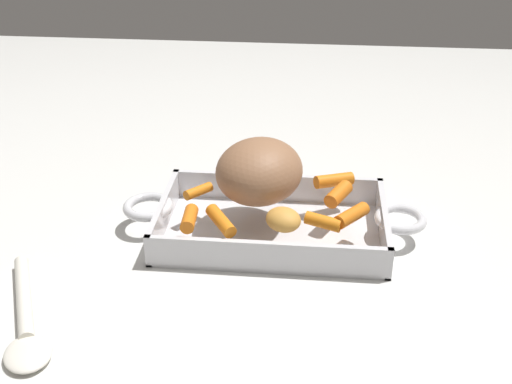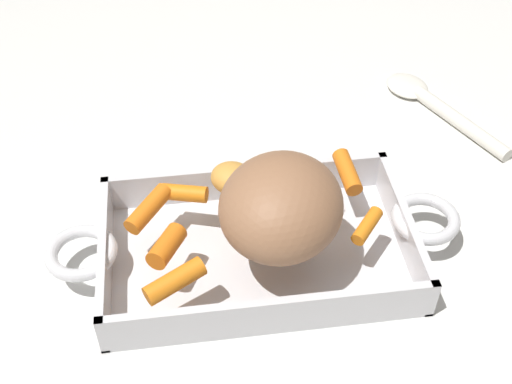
% 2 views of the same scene
% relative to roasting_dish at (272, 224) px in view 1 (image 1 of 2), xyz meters
% --- Properties ---
extents(ground_plane, '(2.01, 2.01, 0.00)m').
position_rel_roasting_dish_xyz_m(ground_plane, '(0.00, 0.00, -0.02)').
color(ground_plane, silver).
extents(roasting_dish, '(0.45, 0.20, 0.05)m').
position_rel_roasting_dish_xyz_m(roasting_dish, '(0.00, 0.00, 0.00)').
color(roasting_dish, silver).
rests_on(roasting_dish, ground_plane).
extents(pork_roast, '(0.17, 0.18, 0.09)m').
position_rel_roasting_dish_xyz_m(pork_roast, '(-0.02, 0.02, 0.08)').
color(pork_roast, '#956647').
rests_on(pork_roast, roasting_dish).
extents(baby_carrot_northwest, '(0.05, 0.03, 0.02)m').
position_rel_roasting_dish_xyz_m(baby_carrot_northwest, '(0.07, -0.05, 0.04)').
color(baby_carrot_northwest, orange).
rests_on(baby_carrot_northwest, roasting_dish).
extents(baby_carrot_northeast, '(0.05, 0.06, 0.02)m').
position_rel_roasting_dish_xyz_m(baby_carrot_northeast, '(-0.07, -0.06, 0.04)').
color(baby_carrot_northeast, orange).
rests_on(baby_carrot_northeast, roasting_dish).
extents(baby_carrot_center_left, '(0.05, 0.06, 0.02)m').
position_rel_roasting_dish_xyz_m(baby_carrot_center_left, '(0.11, -0.03, 0.04)').
color(baby_carrot_center_left, orange).
rests_on(baby_carrot_center_left, roasting_dish).
extents(baby_carrot_center_right, '(0.04, 0.05, 0.02)m').
position_rel_roasting_dish_xyz_m(baby_carrot_center_right, '(-0.11, 0.02, 0.04)').
color(baby_carrot_center_right, orange).
rests_on(baby_carrot_center_right, roasting_dish).
extents(baby_carrot_long, '(0.07, 0.05, 0.02)m').
position_rel_roasting_dish_xyz_m(baby_carrot_long, '(0.09, 0.07, 0.04)').
color(baby_carrot_long, orange).
rests_on(baby_carrot_long, roasting_dish).
extents(baby_carrot_southwest, '(0.02, 0.06, 0.02)m').
position_rel_roasting_dish_xyz_m(baby_carrot_southwest, '(-0.11, -0.06, 0.04)').
color(baby_carrot_southwest, orange).
rests_on(baby_carrot_southwest, roasting_dish).
extents(baby_carrot_short, '(0.04, 0.05, 0.03)m').
position_rel_roasting_dish_xyz_m(baby_carrot_short, '(0.10, 0.02, 0.04)').
color(baby_carrot_short, orange).
rests_on(baby_carrot_short, roasting_dish).
extents(potato_whole, '(0.07, 0.06, 0.03)m').
position_rel_roasting_dish_xyz_m(potato_whole, '(0.02, -0.06, 0.05)').
color(potato_whole, gold).
rests_on(potato_whole, roasting_dish).
extents(serving_spoon, '(0.13, 0.22, 0.02)m').
position_rel_roasting_dish_xyz_m(serving_spoon, '(-0.28, -0.24, -0.01)').
color(serving_spoon, white).
rests_on(serving_spoon, ground_plane).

